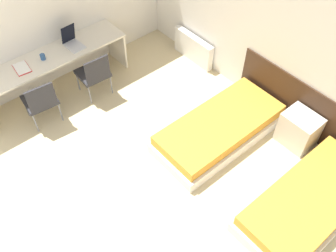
{
  "coord_description": "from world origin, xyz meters",
  "views": [
    {
      "loc": [
        2.61,
        0.04,
        4.47
      ],
      "look_at": [
        0.0,
        2.25,
        0.55
      ],
      "focal_mm": 40.0,
      "sensor_mm": 36.0,
      "label": 1
    }
  ],
  "objects_px": {
    "bed_near_door": "(310,202)",
    "chair_near_notebook": "(40,100)",
    "laptop": "(72,42)",
    "bed_near_window": "(220,129)",
    "chair_near_laptop": "(94,73)",
    "nightstand": "(299,129)"
  },
  "relations": [
    {
      "from": "bed_near_window",
      "to": "bed_near_door",
      "type": "bearing_deg",
      "value": 0.0
    },
    {
      "from": "bed_near_door",
      "to": "nightstand",
      "type": "xyz_separation_m",
      "value": [
        -0.82,
        0.82,
        0.1
      ]
    },
    {
      "from": "chair_near_laptop",
      "to": "bed_near_window",
      "type": "bearing_deg",
      "value": 27.26
    },
    {
      "from": "bed_near_door",
      "to": "chair_near_notebook",
      "type": "distance_m",
      "value": 4.1
    },
    {
      "from": "bed_near_door",
      "to": "laptop",
      "type": "xyz_separation_m",
      "value": [
        -4.15,
        -0.93,
        0.63
      ]
    },
    {
      "from": "laptop",
      "to": "chair_near_notebook",
      "type": "bearing_deg",
      "value": -64.49
    },
    {
      "from": "nightstand",
      "to": "chair_near_laptop",
      "type": "distance_m",
      "value": 3.31
    },
    {
      "from": "nightstand",
      "to": "chair_near_notebook",
      "type": "bearing_deg",
      "value": -136.55
    },
    {
      "from": "bed_near_window",
      "to": "chair_near_laptop",
      "type": "height_order",
      "value": "chair_near_laptop"
    },
    {
      "from": "bed_near_door",
      "to": "chair_near_notebook",
      "type": "height_order",
      "value": "chair_near_notebook"
    },
    {
      "from": "chair_near_laptop",
      "to": "laptop",
      "type": "distance_m",
      "value": 0.61
    },
    {
      "from": "bed_near_window",
      "to": "laptop",
      "type": "distance_m",
      "value": 2.75
    },
    {
      "from": "nightstand",
      "to": "chair_near_notebook",
      "type": "xyz_separation_m",
      "value": [
        -2.82,
        -2.68,
        0.19
      ]
    },
    {
      "from": "bed_near_window",
      "to": "laptop",
      "type": "relative_size",
      "value": 5.87
    },
    {
      "from": "bed_near_door",
      "to": "laptop",
      "type": "relative_size",
      "value": 5.87
    },
    {
      "from": "bed_near_window",
      "to": "laptop",
      "type": "height_order",
      "value": "laptop"
    },
    {
      "from": "bed_near_window",
      "to": "chair_near_notebook",
      "type": "distance_m",
      "value": 2.75
    },
    {
      "from": "chair_near_laptop",
      "to": "chair_near_notebook",
      "type": "distance_m",
      "value": 0.96
    },
    {
      "from": "bed_near_door",
      "to": "nightstand",
      "type": "relative_size",
      "value": 3.75
    },
    {
      "from": "nightstand",
      "to": "chair_near_laptop",
      "type": "xyz_separation_m",
      "value": [
        -2.82,
        -1.72,
        0.19
      ]
    },
    {
      "from": "bed_near_window",
      "to": "chair_near_notebook",
      "type": "height_order",
      "value": "chair_near_notebook"
    },
    {
      "from": "chair_near_notebook",
      "to": "nightstand",
      "type": "bearing_deg",
      "value": 49.39
    }
  ]
}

